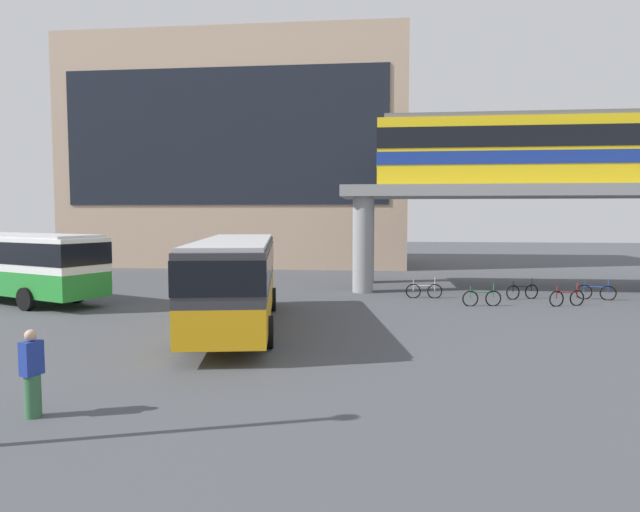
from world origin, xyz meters
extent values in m
plane|color=#47494F|center=(0.00, 10.00, 0.00)|extent=(120.00, 120.00, 0.00)
cube|color=tan|center=(-7.20, 30.84, 9.00)|extent=(27.08, 11.08, 18.00)
cube|color=black|center=(-7.20, 25.25, 9.90)|extent=(24.37, 0.10, 10.08)
cube|color=gray|center=(15.33, 16.00, 5.35)|extent=(26.17, 5.82, 0.60)
cylinder|color=gray|center=(3.45, 13.89, 2.53)|extent=(1.10, 1.10, 5.05)
cylinder|color=gray|center=(3.45, 18.12, 2.53)|extent=(1.10, 1.10, 5.05)
cube|color=yellow|center=(13.51, 16.00, 7.45)|extent=(18.73, 2.90, 3.60)
cube|color=navy|center=(13.51, 16.00, 7.09)|extent=(18.79, 2.96, 0.70)
cube|color=black|center=(13.51, 16.00, 8.17)|extent=(18.79, 2.96, 1.10)
cube|color=slate|center=(13.51, 16.00, 9.37)|extent=(17.98, 2.61, 0.24)
cube|color=orange|center=(-0.84, 3.92, 1.05)|extent=(4.35, 11.27, 1.10)
cube|color=#333338|center=(-0.84, 3.92, 2.35)|extent=(4.35, 11.27, 1.50)
cube|color=black|center=(-0.84, 3.92, 2.43)|extent=(4.40, 11.31, 0.96)
cube|color=silver|center=(-0.84, 3.92, 3.16)|extent=(4.13, 10.70, 0.12)
cylinder|color=black|center=(-2.67, 7.18, 0.50)|extent=(0.45, 1.03, 1.00)
cylinder|color=black|center=(-0.21, 7.61, 0.50)|extent=(0.45, 1.03, 1.00)
cylinder|color=black|center=(-1.54, 0.67, 0.50)|extent=(0.45, 1.03, 1.00)
cylinder|color=black|center=(0.92, 1.10, 0.50)|extent=(0.45, 1.03, 1.00)
cube|color=#268C33|center=(-13.08, 8.96, 1.05)|extent=(11.10, 6.60, 1.10)
cube|color=white|center=(-13.08, 8.96, 2.35)|extent=(11.10, 6.60, 1.50)
cube|color=black|center=(-13.08, 8.96, 2.43)|extent=(11.15, 6.66, 0.96)
cube|color=silver|center=(-13.08, 8.96, 3.16)|extent=(10.55, 6.27, 0.12)
cylinder|color=black|center=(-10.74, 6.61, 0.50)|extent=(1.03, 0.65, 1.00)
cylinder|color=black|center=(-9.76, 8.91, 0.50)|extent=(1.03, 0.65, 1.00)
torus|color=black|center=(11.74, 12.42, 0.34)|extent=(0.71, 0.33, 0.74)
torus|color=black|center=(10.77, 12.03, 0.34)|extent=(0.71, 0.33, 0.74)
cylinder|color=black|center=(11.25, 12.22, 0.62)|extent=(0.99, 0.44, 0.05)
cylinder|color=black|center=(10.77, 12.03, 0.64)|extent=(0.04, 0.04, 0.55)
cylinder|color=black|center=(11.74, 12.42, 0.69)|extent=(0.04, 0.04, 0.65)
torus|color=black|center=(7.04, 12.06, 0.34)|extent=(0.74, 0.10, 0.74)
torus|color=black|center=(5.99, 12.01, 0.34)|extent=(0.74, 0.10, 0.74)
cylinder|color=silver|center=(6.51, 12.04, 0.62)|extent=(1.05, 0.10, 0.05)
cylinder|color=silver|center=(5.99, 12.01, 0.64)|extent=(0.04, 0.04, 0.55)
cylinder|color=silver|center=(7.04, 12.06, 0.69)|extent=(0.04, 0.04, 0.65)
torus|color=black|center=(15.26, 12.25, 0.34)|extent=(0.73, 0.26, 0.74)
torus|color=black|center=(14.25, 12.54, 0.34)|extent=(0.73, 0.26, 0.74)
cylinder|color=#1E3FA5|center=(14.75, 12.40, 0.62)|extent=(1.02, 0.33, 0.05)
cylinder|color=#1E3FA5|center=(14.25, 12.54, 0.64)|extent=(0.04, 0.04, 0.55)
cylinder|color=#1E3FA5|center=(15.26, 12.25, 0.69)|extent=(0.04, 0.04, 0.65)
torus|color=black|center=(9.42, 9.96, 0.34)|extent=(0.74, 0.18, 0.74)
torus|color=black|center=(8.39, 9.79, 0.34)|extent=(0.74, 0.18, 0.74)
cylinder|color=#1E7F33|center=(8.91, 9.87, 0.62)|extent=(1.04, 0.22, 0.05)
cylinder|color=#1E7F33|center=(8.39, 9.79, 0.64)|extent=(0.04, 0.04, 0.55)
cylinder|color=#1E7F33|center=(9.42, 9.96, 0.69)|extent=(0.04, 0.04, 0.65)
torus|color=black|center=(13.21, 10.46, 0.34)|extent=(0.72, 0.30, 0.74)
torus|color=black|center=(12.22, 10.11, 0.34)|extent=(0.72, 0.30, 0.74)
cylinder|color=#B21E1E|center=(12.71, 10.29, 0.62)|extent=(1.01, 0.39, 0.05)
cylinder|color=#B21E1E|center=(12.22, 10.11, 0.64)|extent=(0.04, 0.04, 0.55)
cylinder|color=#B21E1E|center=(13.21, 10.46, 0.69)|extent=(0.04, 0.04, 0.65)
cylinder|color=#33663F|center=(-2.67, -5.20, 0.44)|extent=(0.32, 0.32, 0.87)
cube|color=navy|center=(-2.67, -5.20, 1.22)|extent=(0.38, 0.46, 0.69)
sphere|color=tan|center=(-2.67, -5.20, 1.68)|extent=(0.24, 0.24, 0.24)
camera|label=1|loc=(4.27, -15.56, 4.10)|focal=31.27mm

